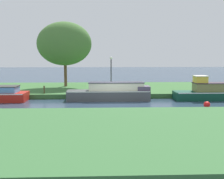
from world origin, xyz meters
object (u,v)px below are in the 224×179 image
object	(u,v)px
lamp_post	(111,70)
channel_buoy	(207,105)
slate_narrowboat	(112,92)
willow_tree_left	(64,44)
mooring_post_near	(44,90)

from	to	relation	value
lamp_post	channel_buoy	bearing A→B (deg)	-43.99
slate_narrowboat	channel_buoy	size ratio (longest dim) A/B	14.76
willow_tree_left	mooring_post_near	distance (m)	6.50
slate_narrowboat	mooring_post_near	world-z (taller)	slate_narrowboat
lamp_post	slate_narrowboat	bearing A→B (deg)	-91.23
mooring_post_near	channel_buoy	distance (m)	13.31
slate_narrowboat	lamp_post	distance (m)	3.32
lamp_post	mooring_post_near	distance (m)	6.20
slate_narrowboat	mooring_post_near	distance (m)	5.93
channel_buoy	mooring_post_near	bearing A→B (deg)	158.39
willow_tree_left	channel_buoy	distance (m)	15.58
lamp_post	channel_buoy	xyz separation A→B (m)	(6.55, -6.32, -2.13)
lamp_post	mooring_post_near	world-z (taller)	lamp_post
mooring_post_near	channel_buoy	xyz separation A→B (m)	(12.36, -4.90, -0.50)
slate_narrowboat	lamp_post	bearing A→B (deg)	88.77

